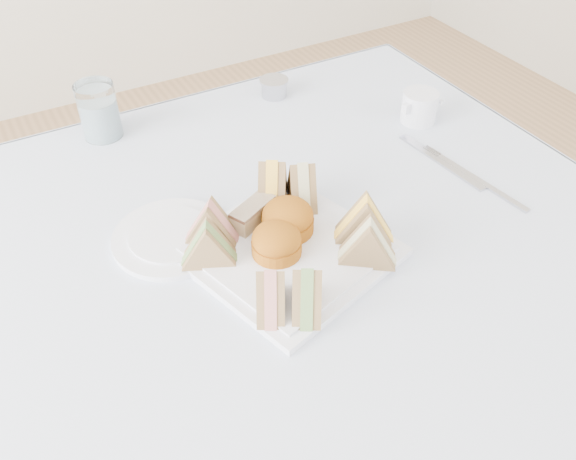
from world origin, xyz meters
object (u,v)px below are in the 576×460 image
table (310,382)px  serving_plate (288,252)px  water_glass (99,111)px  creamer_jug (419,107)px

table → serving_plate: bearing=-168.2°
table → serving_plate: size_ratio=3.43×
table → serving_plate: 0.39m
water_glass → creamer_jug: (0.55, -0.25, -0.02)m
serving_plate → water_glass: (-0.14, 0.46, 0.05)m
serving_plate → creamer_jug: 0.46m
serving_plate → creamer_jug: bearing=10.9°
creamer_jug → serving_plate: bearing=-164.3°
water_glass → creamer_jug: size_ratio=1.54×
creamer_jug → water_glass: bearing=144.3°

